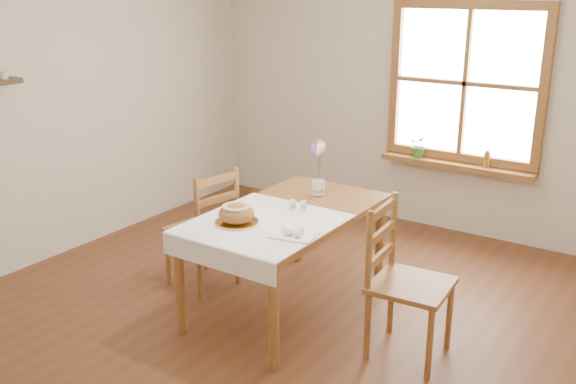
% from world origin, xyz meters
% --- Properties ---
extents(ground, '(5.00, 5.00, 0.00)m').
position_xyz_m(ground, '(0.00, 0.00, 0.00)').
color(ground, brown).
rests_on(ground, ground).
extents(room_walls, '(4.60, 5.10, 2.65)m').
position_xyz_m(room_walls, '(0.00, 0.00, 1.71)').
color(room_walls, beige).
rests_on(room_walls, ground).
extents(window, '(1.46, 0.08, 1.46)m').
position_xyz_m(window, '(0.50, 2.47, 1.45)').
color(window, '#9F6631').
rests_on(window, ground).
extents(window_sill, '(1.46, 0.20, 0.05)m').
position_xyz_m(window_sill, '(0.50, 2.40, 0.69)').
color(window_sill, '#9F6631').
rests_on(window_sill, ground).
extents(dining_table, '(0.90, 1.60, 0.75)m').
position_xyz_m(dining_table, '(0.00, 0.30, 0.66)').
color(dining_table, '#9F6631').
rests_on(dining_table, ground).
extents(table_linen, '(0.91, 0.99, 0.01)m').
position_xyz_m(table_linen, '(0.00, -0.00, 0.76)').
color(table_linen, white).
rests_on(table_linen, dining_table).
extents(chair_left, '(0.55, 0.53, 0.98)m').
position_xyz_m(chair_left, '(-0.77, 0.22, 0.49)').
color(chair_left, '#9F6631').
rests_on(chair_left, ground).
extents(chair_right, '(0.53, 0.51, 1.02)m').
position_xyz_m(chair_right, '(1.02, 0.18, 0.51)').
color(chair_right, '#9F6631').
rests_on(chair_right, ground).
extents(bread_plate, '(0.35, 0.35, 0.02)m').
position_xyz_m(bread_plate, '(-0.14, -0.11, 0.77)').
color(bread_plate, silver).
rests_on(bread_plate, table_linen).
extents(bread_loaf, '(0.25, 0.25, 0.14)m').
position_xyz_m(bread_loaf, '(-0.14, -0.11, 0.84)').
color(bread_loaf, olive).
rests_on(bread_loaf, bread_plate).
extents(egg_napkin, '(0.32, 0.29, 0.01)m').
position_xyz_m(egg_napkin, '(0.30, -0.07, 0.77)').
color(egg_napkin, white).
rests_on(egg_napkin, table_linen).
extents(eggs, '(0.25, 0.23, 0.05)m').
position_xyz_m(eggs, '(0.30, -0.07, 0.80)').
color(eggs, white).
rests_on(eggs, egg_napkin).
extents(salt_shaker, '(0.05, 0.05, 0.09)m').
position_xyz_m(salt_shaker, '(0.02, 0.33, 0.80)').
color(salt_shaker, silver).
rests_on(salt_shaker, table_linen).
extents(pepper_shaker, '(0.06, 0.06, 0.09)m').
position_xyz_m(pepper_shaker, '(0.10, 0.35, 0.80)').
color(pepper_shaker, silver).
rests_on(pepper_shaker, table_linen).
extents(flower_vase, '(0.13, 0.13, 0.11)m').
position_xyz_m(flower_vase, '(-0.02, 0.75, 0.81)').
color(flower_vase, silver).
rests_on(flower_vase, dining_table).
extents(lavender_bouquet, '(0.18, 0.18, 0.34)m').
position_xyz_m(lavender_bouquet, '(-0.02, 0.75, 1.03)').
color(lavender_bouquet, '#6D5394').
rests_on(lavender_bouquet, flower_vase).
extents(potted_plant, '(0.21, 0.23, 0.17)m').
position_xyz_m(potted_plant, '(0.12, 2.40, 0.80)').
color(potted_plant, '#3C762F').
rests_on(potted_plant, window_sill).
extents(amber_bottle, '(0.06, 0.06, 0.16)m').
position_xyz_m(amber_bottle, '(0.78, 2.40, 0.79)').
color(amber_bottle, '#9C601C').
rests_on(amber_bottle, window_sill).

